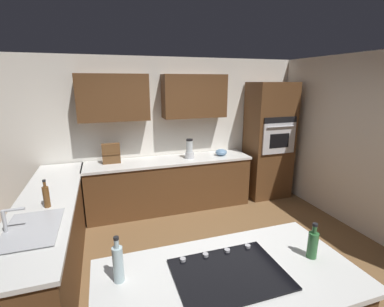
# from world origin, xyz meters

# --- Properties ---
(ground_plane) EXTENTS (14.00, 14.00, 0.00)m
(ground_plane) POSITION_xyz_m (0.00, 0.00, 0.00)
(ground_plane) COLOR brown
(wall_back) EXTENTS (6.00, 0.44, 2.60)m
(wall_back) POSITION_xyz_m (0.07, -2.04, 1.47)
(wall_back) COLOR white
(wall_back) RESTS_ON ground
(wall_left) EXTENTS (0.10, 4.00, 2.60)m
(wall_left) POSITION_xyz_m (-2.45, -0.30, 1.30)
(wall_left) COLOR white
(wall_left) RESTS_ON ground
(lower_cabinets_back) EXTENTS (2.80, 0.60, 0.86)m
(lower_cabinets_back) POSITION_xyz_m (0.10, -1.72, 0.43)
(lower_cabinets_back) COLOR brown
(lower_cabinets_back) RESTS_ON ground
(countertop_back) EXTENTS (2.84, 0.64, 0.04)m
(countertop_back) POSITION_xyz_m (0.10, -1.72, 0.88)
(countertop_back) COLOR silver
(countertop_back) RESTS_ON lower_cabinets_back
(lower_cabinets_side) EXTENTS (0.60, 2.90, 0.86)m
(lower_cabinets_side) POSITION_xyz_m (1.82, -0.55, 0.43)
(lower_cabinets_side) COLOR brown
(lower_cabinets_side) RESTS_ON ground
(countertop_side) EXTENTS (0.64, 2.94, 0.04)m
(countertop_side) POSITION_xyz_m (1.82, -0.55, 0.88)
(countertop_side) COLOR silver
(countertop_side) RESTS_ON lower_cabinets_side
(island_top) EXTENTS (1.84, 0.94, 0.04)m
(island_top) POSITION_xyz_m (0.39, 1.22, 0.88)
(island_top) COLOR silver
(island_top) RESTS_ON island_base
(wall_oven) EXTENTS (0.80, 0.66, 2.18)m
(wall_oven) POSITION_xyz_m (-1.85, -1.72, 1.09)
(wall_oven) COLOR brown
(wall_oven) RESTS_ON ground
(sink_unit) EXTENTS (0.46, 0.70, 0.23)m
(sink_unit) POSITION_xyz_m (1.83, 0.13, 0.92)
(sink_unit) COLOR #515456
(sink_unit) RESTS_ON countertop_side
(cooktop) EXTENTS (0.76, 0.56, 0.03)m
(cooktop) POSITION_xyz_m (0.39, 1.22, 0.91)
(cooktop) COLOR black
(cooktop) RESTS_ON island_top
(blender) EXTENTS (0.15, 0.15, 0.34)m
(blender) POSITION_xyz_m (-0.25, -1.69, 1.05)
(blender) COLOR silver
(blender) RESTS_ON countertop_back
(mixing_bowl) EXTENTS (0.21, 0.21, 0.12)m
(mixing_bowl) POSITION_xyz_m (-0.85, -1.69, 0.96)
(mixing_bowl) COLOR #668CB2
(mixing_bowl) RESTS_ON countertop_back
(spice_rack) EXTENTS (0.28, 0.11, 0.33)m
(spice_rack) POSITION_xyz_m (1.05, -1.80, 1.06)
(spice_rack) COLOR brown
(spice_rack) RESTS_ON countertop_back
(dish_soap_bottle) EXTENTS (0.07, 0.07, 0.31)m
(dish_soap_bottle) POSITION_xyz_m (1.77, -0.35, 1.02)
(dish_soap_bottle) COLOR brown
(dish_soap_bottle) RESTS_ON countertop_side
(oil_bottle) EXTENTS (0.07, 0.07, 0.33)m
(oil_bottle) POSITION_xyz_m (1.12, 1.04, 1.04)
(oil_bottle) COLOR silver
(oil_bottle) RESTS_ON island_top
(second_bottle) EXTENTS (0.07, 0.07, 0.28)m
(second_bottle) POSITION_xyz_m (-0.29, 1.24, 1.01)
(second_bottle) COLOR #336B38
(second_bottle) RESTS_ON island_top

